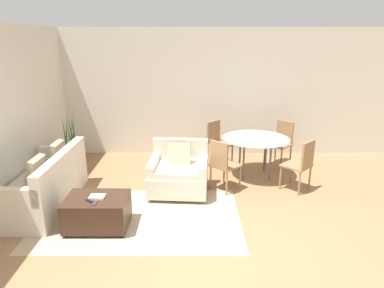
% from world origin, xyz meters
% --- Properties ---
extents(ground_plane, '(20.00, 20.00, 0.00)m').
position_xyz_m(ground_plane, '(0.00, 0.00, 0.00)').
color(ground_plane, '#936B47').
extents(wall_back, '(12.00, 0.06, 2.75)m').
position_xyz_m(wall_back, '(0.00, 3.78, 1.38)').
color(wall_back, beige).
rests_on(wall_back, ground_plane).
extents(wall_left, '(0.06, 12.00, 2.75)m').
position_xyz_m(wall_left, '(-3.01, 1.50, 1.38)').
color(wall_left, beige).
rests_on(wall_left, ground_plane).
extents(area_rug, '(2.91, 1.86, 0.01)m').
position_xyz_m(area_rug, '(-0.95, 0.78, 0.00)').
color(area_rug, tan).
rests_on(area_rug, ground_plane).
extents(couch, '(0.83, 1.90, 0.90)m').
position_xyz_m(couch, '(-2.48, 1.21, 0.30)').
color(couch, beige).
rests_on(couch, ground_plane).
extents(armchair, '(1.01, 0.95, 0.86)m').
position_xyz_m(armchair, '(-0.41, 1.68, 0.34)').
color(armchair, beige).
rests_on(armchair, ground_plane).
extents(ottoman, '(0.84, 0.61, 0.45)m').
position_xyz_m(ottoman, '(-1.49, 0.52, 0.24)').
color(ottoman, '#382319').
rests_on(ottoman, ground_plane).
extents(book_stack, '(0.21, 0.16, 0.03)m').
position_xyz_m(book_stack, '(-1.47, 0.52, 0.46)').
color(book_stack, beige).
rests_on(book_stack, ottoman).
extents(tv_remote_primary, '(0.05, 0.13, 0.01)m').
position_xyz_m(tv_remote_primary, '(-1.46, 0.36, 0.45)').
color(tv_remote_primary, '#333338').
rests_on(tv_remote_primary, ottoman).
extents(tv_remote_secondary, '(0.13, 0.12, 0.01)m').
position_xyz_m(tv_remote_secondary, '(-1.55, 0.41, 0.45)').
color(tv_remote_secondary, black).
rests_on(tv_remote_secondary, ottoman).
extents(potted_plant, '(0.43, 0.43, 1.22)m').
position_xyz_m(potted_plant, '(-2.51, 2.65, 0.25)').
color(potted_plant, maroon).
rests_on(potted_plant, ground_plane).
extents(dining_table, '(1.25, 1.25, 0.75)m').
position_xyz_m(dining_table, '(1.00, 2.40, 0.68)').
color(dining_table, '#99A8AD').
rests_on(dining_table, ground_plane).
extents(dining_chair_near_left, '(0.59, 0.59, 0.90)m').
position_xyz_m(dining_chair_near_left, '(0.33, 1.73, 0.52)').
color(dining_chair_near_left, '#93704C').
rests_on(dining_chair_near_left, ground_plane).
extents(dining_chair_near_right, '(0.59, 0.59, 0.90)m').
position_xyz_m(dining_chair_near_right, '(1.67, 1.73, 0.52)').
color(dining_chair_near_right, '#93704C').
rests_on(dining_chair_near_right, ground_plane).
extents(dining_chair_far_left, '(0.59, 0.59, 0.90)m').
position_xyz_m(dining_chair_far_left, '(0.33, 3.07, 0.52)').
color(dining_chair_far_left, '#93704C').
rests_on(dining_chair_far_left, ground_plane).
extents(dining_chair_far_right, '(0.59, 0.59, 0.90)m').
position_xyz_m(dining_chair_far_right, '(1.67, 3.07, 0.52)').
color(dining_chair_far_right, '#93704C').
rests_on(dining_chair_far_right, ground_plane).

